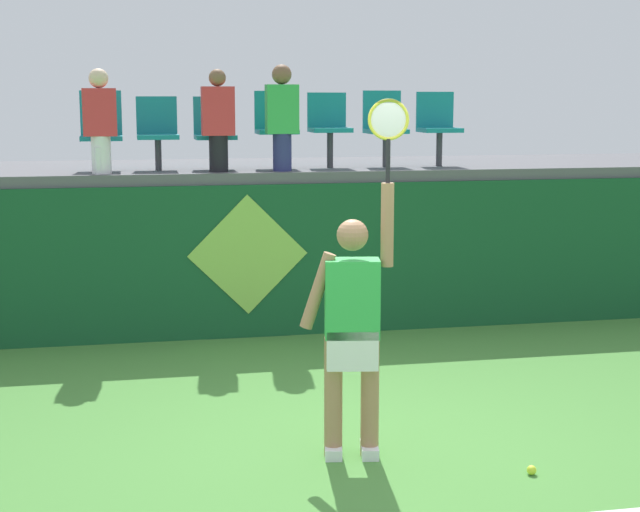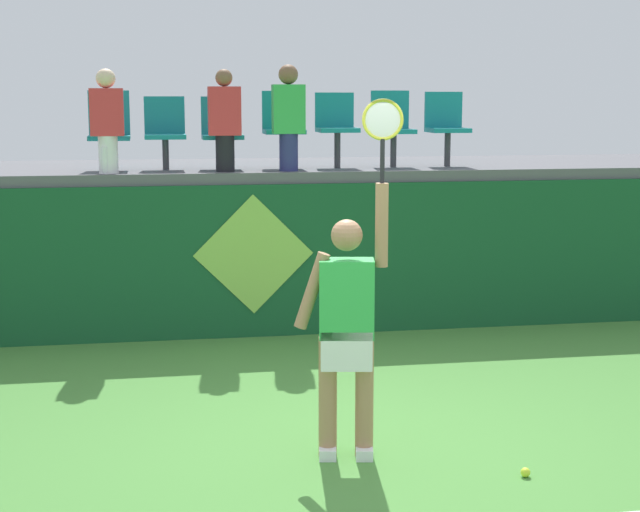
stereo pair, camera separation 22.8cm
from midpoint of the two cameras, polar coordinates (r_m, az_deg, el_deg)
ground_plane at (r=7.28m, az=1.44°, el=-11.07°), size 40.00×40.00×0.00m
court_back_wall at (r=10.39m, az=-2.81°, el=-0.20°), size 11.91×0.20×1.63m
spectator_platform at (r=11.43m, az=-3.72°, el=5.07°), size 11.91×2.42×0.12m
tennis_player at (r=6.81m, az=0.98°, el=-4.05°), size 0.75×0.32×2.53m
tennis_ball at (r=6.88m, az=11.37°, el=-12.23°), size 0.07×0.07×0.07m
water_bottle at (r=10.25m, az=-13.52°, el=5.46°), size 0.07×0.07×0.28m
stadium_chair_0 at (r=10.77m, az=-13.32°, el=7.30°), size 0.44×0.42×0.85m
stadium_chair_1 at (r=10.76m, az=-10.13°, el=7.31°), size 0.44×0.42×0.79m
stadium_chair_2 at (r=10.79m, az=-6.82°, el=7.37°), size 0.44×0.42×0.79m
stadium_chair_3 at (r=10.86m, az=-3.22°, el=7.70°), size 0.44×0.42×0.85m
stadium_chair_4 at (r=10.96m, az=-0.08°, el=7.73°), size 0.44×0.42×0.83m
stadium_chair_5 at (r=11.11m, az=3.20°, el=7.73°), size 0.44×0.42×0.86m
stadium_chair_6 at (r=11.28m, az=6.34°, el=7.71°), size 0.44×0.42×0.84m
spectator_0 at (r=10.43m, az=-2.88°, el=8.25°), size 0.34×0.21×1.12m
spectator_1 at (r=10.37m, az=-6.64°, el=7.98°), size 0.34×0.20×1.07m
spectator_2 at (r=10.31m, az=-13.42°, el=7.82°), size 0.34×0.20×1.07m
wall_signage_mount at (r=10.41m, az=-4.83°, el=-4.78°), size 1.27×0.01×1.53m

